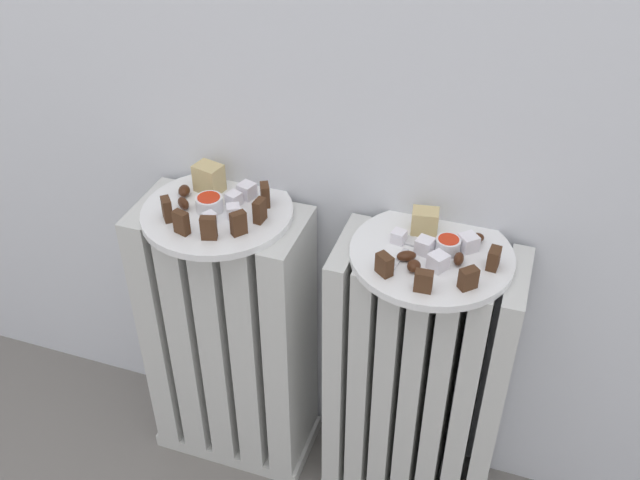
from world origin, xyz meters
TOP-DOWN VIEW (x-y plane):
  - radiator_left at (-0.18, 0.28)m, footprint 0.31×0.16m
  - radiator_right at (0.18, 0.28)m, footprint 0.31×0.16m
  - plate_left at (-0.18, 0.28)m, footprint 0.25×0.25m
  - plate_right at (0.18, 0.28)m, footprint 0.25×0.25m
  - dark_cake_slice_left_0 at (-0.24, 0.23)m, footprint 0.03×0.03m
  - dark_cake_slice_left_1 at (-0.20, 0.20)m, footprint 0.03×0.02m
  - dark_cake_slice_left_2 at (-0.15, 0.20)m, footprint 0.03×0.02m
  - dark_cake_slice_left_3 at (-0.12, 0.23)m, footprint 0.03×0.03m
  - dark_cake_slice_left_4 at (-0.10, 0.27)m, footprint 0.02×0.03m
  - dark_cake_slice_left_5 at (-0.11, 0.32)m, footprint 0.02×0.03m
  - marble_cake_slice_left_0 at (-0.21, 0.33)m, footprint 0.05×0.04m
  - turkish_delight_left_0 at (-0.17, 0.24)m, footprint 0.03×0.03m
  - turkish_delight_left_1 at (-0.16, 0.30)m, footprint 0.03×0.03m
  - turkish_delight_left_2 at (-0.14, 0.27)m, footprint 0.03×0.03m
  - turkish_delight_left_3 at (-0.15, 0.33)m, footprint 0.03×0.03m
  - medjool_date_left_0 at (-0.25, 0.30)m, footprint 0.03×0.03m
  - medjool_date_left_1 at (-0.23, 0.27)m, footprint 0.03×0.03m
  - jam_bowl_left at (-0.19, 0.28)m, footprint 0.04×0.04m
  - dark_cake_slice_right_0 at (0.12, 0.21)m, footprint 0.03×0.03m
  - dark_cake_slice_right_1 at (0.18, 0.19)m, footprint 0.03×0.02m
  - dark_cake_slice_right_2 at (0.24, 0.21)m, footprint 0.03×0.03m
  - dark_cake_slice_right_3 at (0.27, 0.27)m, footprint 0.02×0.03m
  - marble_cake_slice_right_0 at (0.16, 0.33)m, footprint 0.04×0.04m
  - turkish_delight_right_0 at (0.23, 0.30)m, footprint 0.04×0.04m
  - turkish_delight_right_1 at (0.17, 0.28)m, footprint 0.03×0.03m
  - turkish_delight_right_2 at (0.19, 0.24)m, footprint 0.03×0.03m
  - turkish_delight_right_3 at (0.12, 0.29)m, footprint 0.02×0.02m
  - medjool_date_right_0 at (0.22, 0.26)m, footprint 0.02×0.03m
  - medjool_date_right_1 at (0.16, 0.23)m, footprint 0.02×0.02m
  - medjool_date_right_2 at (0.24, 0.33)m, footprint 0.03×0.03m
  - medjool_date_right_3 at (0.15, 0.25)m, footprint 0.03×0.03m
  - jam_bowl_right at (0.20, 0.29)m, footprint 0.04×0.04m
  - fork at (0.14, 0.26)m, footprint 0.03×0.10m

SIDE VIEW (x-z plane):
  - radiator_left at x=-0.18m, z-range 0.00..0.56m
  - radiator_right at x=0.18m, z-range 0.00..0.56m
  - plate_left at x=-0.18m, z-range 0.56..0.57m
  - plate_right at x=0.18m, z-range 0.56..0.57m
  - fork at x=0.14m, z-range 0.57..0.58m
  - medjool_date_right_3 at x=0.15m, z-range 0.57..0.59m
  - medjool_date_right_2 at x=0.24m, z-range 0.57..0.59m
  - medjool_date_right_1 at x=0.16m, z-range 0.57..0.59m
  - medjool_date_left_0 at x=-0.25m, z-range 0.57..0.59m
  - medjool_date_right_0 at x=0.22m, z-range 0.57..0.59m
  - medjool_date_left_1 at x=-0.23m, z-range 0.57..0.59m
  - turkish_delight_left_0 at x=-0.17m, z-range 0.57..0.59m
  - turkish_delight_right_3 at x=0.12m, z-range 0.57..0.59m
  - turkish_delight_left_2 at x=-0.14m, z-range 0.57..0.60m
  - turkish_delight_left_1 at x=-0.16m, z-range 0.57..0.60m
  - turkish_delight_right_1 at x=0.17m, z-range 0.57..0.60m
  - turkish_delight_right_2 at x=0.19m, z-range 0.57..0.60m
  - turkish_delight_left_3 at x=-0.15m, z-range 0.57..0.60m
  - jam_bowl_right at x=0.20m, z-range 0.58..0.60m
  - turkish_delight_right_0 at x=0.23m, z-range 0.57..0.60m
  - jam_bowl_left at x=-0.19m, z-range 0.58..0.60m
  - dark_cake_slice_right_0 at x=0.12m, z-range 0.57..0.61m
  - dark_cake_slice_right_1 at x=0.18m, z-range 0.57..0.61m
  - dark_cake_slice_right_2 at x=0.24m, z-range 0.57..0.61m
  - dark_cake_slice_right_3 at x=0.27m, z-range 0.57..0.61m
  - dark_cake_slice_left_0 at x=-0.24m, z-range 0.57..0.61m
  - dark_cake_slice_left_1 at x=-0.20m, z-range 0.57..0.61m
  - dark_cake_slice_left_2 at x=-0.15m, z-range 0.57..0.61m
  - dark_cake_slice_left_3 at x=-0.12m, z-range 0.57..0.61m
  - dark_cake_slice_left_4 at x=-0.10m, z-range 0.57..0.61m
  - dark_cake_slice_left_5 at x=-0.11m, z-range 0.57..0.61m
  - marble_cake_slice_right_0 at x=0.16m, z-range 0.57..0.61m
  - marble_cake_slice_left_0 at x=-0.21m, z-range 0.57..0.62m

